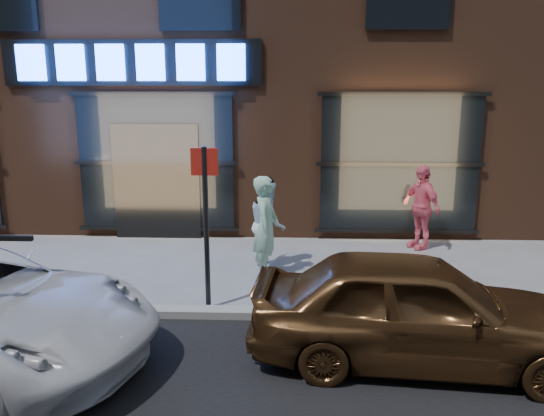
{
  "coord_description": "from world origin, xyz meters",
  "views": [
    {
      "loc": [
        2.82,
        -6.84,
        3.15
      ],
      "look_at": [
        2.49,
        1.6,
        1.2
      ],
      "focal_mm": 35.0,
      "sensor_mm": 36.0,
      "label": 1
    }
  ],
  "objects_px": {
    "man_bowtie": "(266,227)",
    "sign_post": "(206,213)",
    "man_cap": "(268,224)",
    "gold_sedan": "(417,309)",
    "passerby": "(421,207)"
  },
  "relations": [
    {
      "from": "sign_post",
      "to": "gold_sedan",
      "type": "bearing_deg",
      "value": -27.87
    },
    {
      "from": "passerby",
      "to": "sign_post",
      "type": "bearing_deg",
      "value": -77.66
    },
    {
      "from": "gold_sedan",
      "to": "sign_post",
      "type": "xyz_separation_m",
      "value": [
        -2.65,
        1.4,
        0.77
      ]
    },
    {
      "from": "man_bowtie",
      "to": "sign_post",
      "type": "distance_m",
      "value": 1.67
    },
    {
      "from": "passerby",
      "to": "man_bowtie",
      "type": "bearing_deg",
      "value": -87.12
    },
    {
      "from": "passerby",
      "to": "gold_sedan",
      "type": "xyz_separation_m",
      "value": [
        -1.08,
        -4.5,
        -0.18
      ]
    },
    {
      "from": "man_bowtie",
      "to": "sign_post",
      "type": "xyz_separation_m",
      "value": [
        -0.77,
        -1.37,
        0.56
      ]
    },
    {
      "from": "man_cap",
      "to": "gold_sedan",
      "type": "relative_size",
      "value": 0.41
    },
    {
      "from": "man_bowtie",
      "to": "sign_post",
      "type": "height_order",
      "value": "sign_post"
    },
    {
      "from": "passerby",
      "to": "gold_sedan",
      "type": "distance_m",
      "value": 4.63
    },
    {
      "from": "man_cap",
      "to": "gold_sedan",
      "type": "xyz_separation_m",
      "value": [
        1.88,
        -3.29,
        -0.13
      ]
    },
    {
      "from": "gold_sedan",
      "to": "sign_post",
      "type": "bearing_deg",
      "value": 67.47
    },
    {
      "from": "man_bowtie",
      "to": "passerby",
      "type": "xyz_separation_m",
      "value": [
        2.96,
        1.73,
        -0.03
      ]
    },
    {
      "from": "man_cap",
      "to": "sign_post",
      "type": "distance_m",
      "value": 2.14
    },
    {
      "from": "man_bowtie",
      "to": "sign_post",
      "type": "relative_size",
      "value": 0.73
    }
  ]
}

